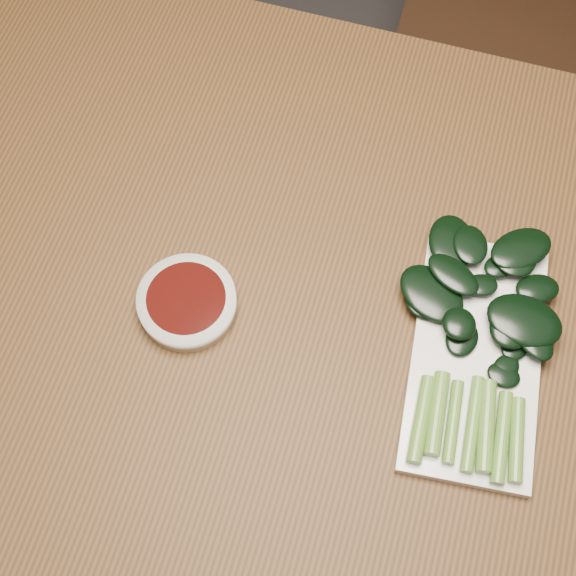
% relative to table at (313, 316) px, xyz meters
% --- Properties ---
extents(ground, '(6.00, 6.00, 0.00)m').
position_rel_table_xyz_m(ground, '(0.00, 0.00, -0.68)').
color(ground, '#323030').
rests_on(ground, ground).
extents(table, '(1.40, 0.80, 0.75)m').
position_rel_table_xyz_m(table, '(0.00, 0.00, 0.00)').
color(table, '#4D3116').
rests_on(table, ground).
extents(chair_far, '(0.47, 0.47, 0.89)m').
position_rel_table_xyz_m(chair_far, '(0.20, 0.76, -0.19)').
color(chair_far, black).
rests_on(chair_far, ground).
extents(sauce_bowl, '(0.11, 0.11, 0.03)m').
position_rel_table_xyz_m(sauce_bowl, '(-0.13, -0.06, 0.09)').
color(sauce_bowl, white).
rests_on(sauce_bowl, table).
extents(serving_plate, '(0.16, 0.29, 0.01)m').
position_rel_table_xyz_m(serving_plate, '(0.19, -0.03, 0.08)').
color(serving_plate, white).
rests_on(serving_plate, table).
extents(gai_lan, '(0.20, 0.31, 0.03)m').
position_rel_table_xyz_m(gai_lan, '(0.19, 0.00, 0.10)').
color(gai_lan, '#5E9031').
rests_on(gai_lan, serving_plate).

